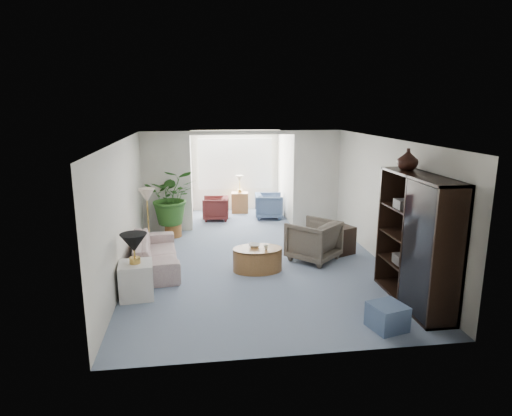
{
  "coord_description": "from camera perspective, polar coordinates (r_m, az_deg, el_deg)",
  "views": [
    {
      "loc": [
        -1.17,
        -7.93,
        3.11
      ],
      "look_at": [
        0.0,
        0.6,
        1.1
      ],
      "focal_mm": 30.95,
      "sensor_mm": 36.0,
      "label": 1
    }
  ],
  "objects": [
    {
      "name": "cabinet_urn",
      "position": [
        7.57,
        19.02,
        5.97
      ],
      "size": [
        0.34,
        0.34,
        0.35
      ],
      "primitive_type": "imported",
      "color": "black",
      "rests_on": "entertainment_cabinet"
    },
    {
      "name": "floor_lamp",
      "position": [
        9.66,
        -13.94,
        1.65
      ],
      "size": [
        0.36,
        0.36,
        0.28
      ],
      "primitive_type": "cone",
      "color": "beige",
      "rests_on": "ground"
    },
    {
      "name": "window_blinds",
      "position": [
        13.24,
        -2.68,
        5.71
      ],
      "size": [
        2.2,
        0.02,
        1.5
      ],
      "primitive_type": "cube",
      "color": "white"
    },
    {
      "name": "window_pane",
      "position": [
        13.27,
        -2.7,
        5.73
      ],
      "size": [
        2.2,
        0.02,
        1.5
      ],
      "primitive_type": "cube",
      "color": "white"
    },
    {
      "name": "coffee_table",
      "position": [
        8.52,
        0.2,
        -6.65
      ],
      "size": [
        1.17,
        1.17,
        0.45
      ],
      "primitive_type": "cylinder",
      "rotation": [
        0.0,
        0.0,
        -0.27
      ],
      "color": "#986037",
      "rests_on": "ground"
    },
    {
      "name": "sunroom_chair_blue",
      "position": [
        12.42,
        1.68,
        0.29
      ],
      "size": [
        0.83,
        0.81,
        0.69
      ],
      "primitive_type": "imported",
      "rotation": [
        0.0,
        0.0,
        1.47
      ],
      "color": "slate",
      "rests_on": "ground"
    },
    {
      "name": "back_pier_right",
      "position": [
        11.5,
        7.8,
        3.72
      ],
      "size": [
        1.2,
        0.12,
        2.5
      ],
      "primitive_type": "cube",
      "color": "silver",
      "rests_on": "ground"
    },
    {
      "name": "coffee_bowl",
      "position": [
        8.52,
        -0.23,
        -4.85
      ],
      "size": [
        0.27,
        0.27,
        0.05
      ],
      "primitive_type": "imported",
      "rotation": [
        0.0,
        0.0,
        -0.27
      ],
      "color": "white",
      "rests_on": "coffee_table"
    },
    {
      "name": "sunroom_table",
      "position": [
        13.06,
        -2.11,
        0.71
      ],
      "size": [
        0.52,
        0.43,
        0.6
      ],
      "primitive_type": "cube",
      "rotation": [
        0.0,
        0.0,
        -0.1
      ],
      "color": "#986037",
      "rests_on": "ground"
    },
    {
      "name": "wingback_chair",
      "position": [
        9.12,
        7.42,
        -4.18
      ],
      "size": [
        1.27,
        1.27,
        0.83
      ],
      "primitive_type": "imported",
      "rotation": [
        0.0,
        0.0,
        3.9
      ],
      "color": "#61594D",
      "rests_on": "ground"
    },
    {
      "name": "sofa",
      "position": [
        8.86,
        -12.86,
        -5.66
      ],
      "size": [
        1.03,
        2.17,
        0.61
      ],
      "primitive_type": "imported",
      "rotation": [
        0.0,
        0.0,
        1.67
      ],
      "color": "beige",
      "rests_on": "ground"
    },
    {
      "name": "ottoman",
      "position": [
        6.71,
        16.61,
        -13.3
      ],
      "size": [
        0.56,
        0.56,
        0.37
      ],
      "primitive_type": "cube",
      "rotation": [
        0.0,
        0.0,
        0.26
      ],
      "color": "slate",
      "rests_on": "ground"
    },
    {
      "name": "back_pier_left",
      "position": [
        11.11,
        -11.48,
        3.24
      ],
      "size": [
        1.2,
        0.12,
        2.5
      ],
      "primitive_type": "cube",
      "color": "silver",
      "rests_on": "ground"
    },
    {
      "name": "coffee_cup",
      "position": [
        8.36,
        1.32,
        -5.11
      ],
      "size": [
        0.11,
        0.11,
        0.08
      ],
      "primitive_type": "imported",
      "rotation": [
        0.0,
        0.0,
        -0.27
      ],
      "color": "beige",
      "rests_on": "coffee_table"
    },
    {
      "name": "framed_picture",
      "position": [
        8.74,
        16.87,
        3.29
      ],
      "size": [
        0.04,
        0.5,
        0.4
      ],
      "primitive_type": "cube",
      "color": "#B1A88E"
    },
    {
      "name": "end_table",
      "position": [
        7.62,
        -15.22,
        -9.0
      ],
      "size": [
        0.59,
        0.59,
        0.59
      ],
      "primitive_type": "cube",
      "rotation": [
        0.0,
        0.0,
        0.1
      ],
      "color": "white",
      "rests_on": "ground"
    },
    {
      "name": "floor",
      "position": [
        8.6,
        0.55,
        -8.07
      ],
      "size": [
        6.0,
        6.0,
        0.0
      ],
      "primitive_type": "plane",
      "color": "#7A8AA2",
      "rests_on": "ground"
    },
    {
      "name": "side_table_dark",
      "position": [
        9.62,
        10.97,
        -4.11
      ],
      "size": [
        0.61,
        0.56,
        0.59
      ],
      "primitive_type": "cube",
      "rotation": [
        0.0,
        0.0,
        0.41
      ],
      "color": "black",
      "rests_on": "ground"
    },
    {
      "name": "table_lamp",
      "position": [
        7.41,
        -15.52,
        -4.35
      ],
      "size": [
        0.44,
        0.44,
        0.3
      ],
      "primitive_type": "cone",
      "color": "black",
      "rests_on": "end_table"
    },
    {
      "name": "entertainment_cabinet",
      "position": [
        7.38,
        20.04,
        -3.97
      ],
      "size": [
        0.5,
        1.87,
        2.08
      ],
      "primitive_type": "cube",
      "color": "black",
      "rests_on": "ground"
    },
    {
      "name": "back_header",
      "position": [
        11.01,
        -1.72,
        9.7
      ],
      "size": [
        2.6,
        0.12,
        0.1
      ],
      "primitive_type": "cube",
      "color": "silver",
      "rests_on": "back_pier_left"
    },
    {
      "name": "sunroom_floor",
      "position": [
        12.48,
        -2.18,
        -1.29
      ],
      "size": [
        2.6,
        2.6,
        0.0
      ],
      "primitive_type": "plane",
      "color": "#7A8AA2",
      "rests_on": "ground"
    },
    {
      "name": "shelf_clutter",
      "position": [
        7.26,
        20.06,
        -3.83
      ],
      "size": [
        0.3,
        1.2,
        1.06
      ],
      "color": "#2D2923",
      "rests_on": "entertainment_cabinet"
    },
    {
      "name": "plant_pot",
      "position": [
        10.88,
        -10.64,
        -2.82
      ],
      "size": [
        0.4,
        0.4,
        0.32
      ],
      "primitive_type": "cylinder",
      "color": "#9A5D2C",
      "rests_on": "ground"
    },
    {
      "name": "sunroom_chair_maroon",
      "position": [
        12.28,
        -5.24,
        -0.04
      ],
      "size": [
        0.77,
        0.75,
        0.64
      ],
      "primitive_type": "imported",
      "rotation": [
        0.0,
        0.0,
        -1.67
      ],
      "color": "#5B231F",
      "rests_on": "ground"
    },
    {
      "name": "house_plant",
      "position": [
        10.68,
        -10.83,
        1.45
      ],
      "size": [
        1.2,
        1.04,
        1.34
      ],
      "primitive_type": "imported",
      "color": "#2D5F20",
      "rests_on": "plant_pot"
    }
  ]
}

